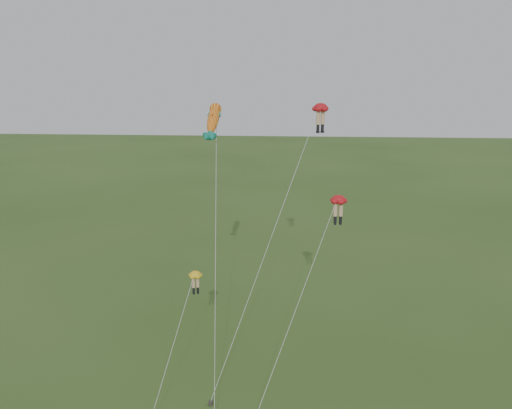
{
  "coord_description": "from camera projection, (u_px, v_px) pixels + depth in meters",
  "views": [
    {
      "loc": [
        5.19,
        -32.53,
        21.71
      ],
      "look_at": [
        2.33,
        6.0,
        12.34
      ],
      "focal_mm": 40.0,
      "sensor_mm": 36.0,
      "label": 1
    }
  ],
  "objects": [
    {
      "name": "fish_kite",
      "position": [
        213.0,
        120.0,
        40.11
      ],
      "size": [
        1.92,
        12.18,
        19.45
      ],
      "rotation": [
        0.63,
        0.0,
        -0.05
      ],
      "color": "gold",
      "rests_on": "ground"
    },
    {
      "name": "legs_kite_red_high",
      "position": [
        318.0,
        115.0,
        42.66
      ],
      "size": [
        8.12,
        11.46,
        19.05
      ],
      "rotation": [
        0.0,
        0.0,
        0.51
      ],
      "color": "red",
      "rests_on": "ground"
    },
    {
      "name": "legs_kite_yellow",
      "position": [
        194.0,
        282.0,
        39.94
      ],
      "size": [
        2.5,
        8.8,
        7.71
      ],
      "rotation": [
        0.0,
        0.0,
        0.39
      ],
      "color": "yellow",
      "rests_on": "ground"
    },
    {
      "name": "legs_kite_red_mid",
      "position": [
        337.0,
        206.0,
        41.18
      ],
      "size": [
        6.45,
        11.6,
        12.67
      ],
      "rotation": [
        0.0,
        0.0,
        0.08
      ],
      "color": "red",
      "rests_on": "ground"
    }
  ]
}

